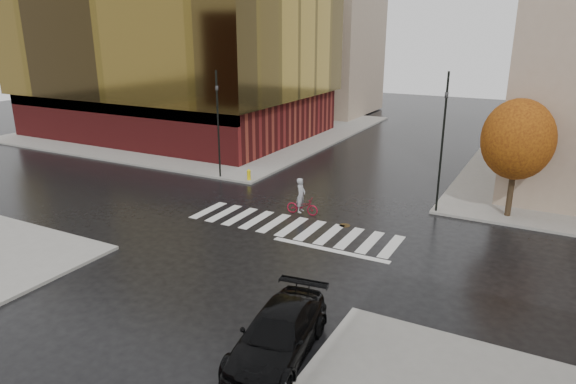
# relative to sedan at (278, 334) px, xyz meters

# --- Properties ---
(ground) EXTENTS (120.00, 120.00, 0.00)m
(ground) POSITION_rel_sedan_xyz_m (-4.86, 9.68, -0.77)
(ground) COLOR black
(ground) RESTS_ON ground
(sidewalk_nw) EXTENTS (30.00, 30.00, 0.15)m
(sidewalk_nw) POSITION_rel_sedan_xyz_m (-25.86, 30.68, -0.69)
(sidewalk_nw) COLOR gray
(sidewalk_nw) RESTS_ON ground
(crosswalk) EXTENTS (12.00, 3.00, 0.01)m
(crosswalk) POSITION_rel_sedan_xyz_m (-4.86, 10.18, -0.76)
(crosswalk) COLOR silver
(crosswalk) RESTS_ON ground
(office_glass) EXTENTS (27.00, 19.00, 16.00)m
(office_glass) POSITION_rel_sedan_xyz_m (-26.86, 27.67, 7.51)
(office_glass) COLOR maroon
(office_glass) RESTS_ON sidewalk_nw
(building_nw_far) EXTENTS (14.00, 12.00, 20.00)m
(building_nw_far) POSITION_rel_sedan_xyz_m (-20.86, 46.68, 9.38)
(building_nw_far) COLOR gray
(building_nw_far) RESTS_ON sidewalk_nw
(tree_ne_a) EXTENTS (3.80, 3.80, 6.50)m
(tree_ne_a) POSITION_rel_sedan_xyz_m (5.14, 17.08, 3.69)
(tree_ne_a) COLOR black
(tree_ne_a) RESTS_ON sidewalk_ne
(sedan) EXTENTS (2.81, 5.53, 1.54)m
(sedan) POSITION_rel_sedan_xyz_m (0.00, 0.00, 0.00)
(sedan) COLOR black
(sedan) RESTS_ON ground
(cyclist) EXTENTS (1.92, 0.83, 2.12)m
(cyclist) POSITION_rel_sedan_xyz_m (-5.27, 12.18, -0.05)
(cyclist) COLOR maroon
(cyclist) RESTS_ON ground
(traffic_light_nw) EXTENTS (0.19, 0.15, 7.31)m
(traffic_light_nw) POSITION_rel_sedan_xyz_m (-13.62, 15.98, 3.55)
(traffic_light_nw) COLOR black
(traffic_light_nw) RESTS_ON sidewalk_nw
(traffic_light_ne) EXTENTS (0.21, 0.23, 7.81)m
(traffic_light_ne) POSITION_rel_sedan_xyz_m (1.44, 15.98, 3.89)
(traffic_light_ne) COLOR black
(traffic_light_ne) RESTS_ON sidewalk_ne
(fire_hydrant) EXTENTS (0.27, 0.27, 0.75)m
(fire_hydrant) POSITION_rel_sedan_xyz_m (-11.36, 16.18, -0.21)
(fire_hydrant) COLOR yellow
(fire_hydrant) RESTS_ON sidewalk_nw
(manhole) EXTENTS (0.65, 0.65, 0.01)m
(manhole) POSITION_rel_sedan_xyz_m (-2.43, 11.68, -0.76)
(manhole) COLOR #4A361A
(manhole) RESTS_ON ground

